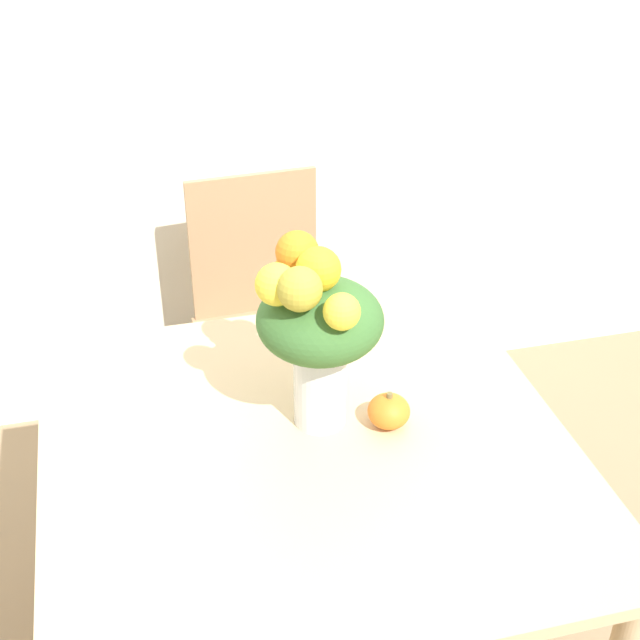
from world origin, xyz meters
The scene contains 5 objects.
wall_back centered at (0.00, 1.25, 1.35)m, with size 8.00×0.06×2.70m.
dining_table centered at (0.00, 0.00, 0.64)m, with size 1.11×1.10×0.74m.
flower_vase centered at (0.04, 0.09, 0.98)m, with size 0.27×0.31×0.42m.
pumpkin centered at (0.19, 0.03, 0.77)m, with size 0.09×0.09×0.08m.
dining_chair_near_window centered at (0.08, 0.89, 0.49)m, with size 0.44×0.44×0.93m.
Camera 1 is at (-0.33, -1.41, 1.96)m, focal length 50.00 mm.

